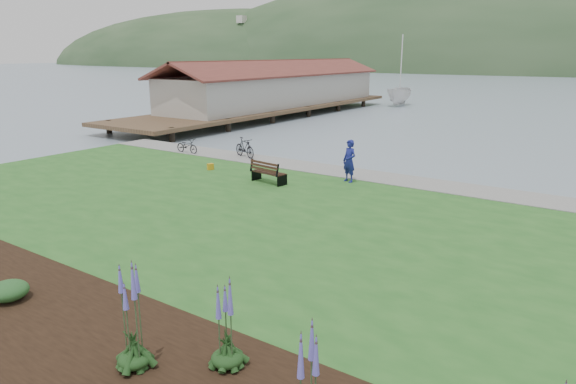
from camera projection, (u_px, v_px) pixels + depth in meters
The scene contains 14 objects.
ground at pixel (281, 220), 19.20m from camera, with size 600.00×600.00×0.00m, color gray.
lawn at pixel (247, 230), 17.56m from camera, with size 34.00×20.00×0.40m, color #265E21.
shoreline_path at pixel (364, 175), 24.58m from camera, with size 34.00×2.20×0.03m, color gray.
garden_bed at pixel (110, 362), 9.66m from camera, with size 24.00×4.40×0.04m, color black.
pier_pavilion at pixel (277, 88), 51.33m from camera, with size 8.00×36.00×5.40m.
park_bench at pixel (267, 172), 22.93m from camera, with size 1.78×0.94×1.05m.
person at pixel (349, 157), 23.01m from camera, with size 0.82×0.56×2.26m, color navy.
bicycle_a at pixel (187, 146), 29.90m from camera, with size 1.61×0.56×0.84m, color black.
bicycle_b at pixel (245, 148), 28.59m from camera, with size 1.84×0.53×1.11m, color black.
sailboat at pixel (399, 106), 60.88m from camera, with size 9.81×9.99×25.86m, color silver.
pannier at pixel (210, 167), 25.66m from camera, with size 0.19×0.29×0.31m, color gold.
echium_0 at pixel (131, 320), 9.25m from camera, with size 0.62×0.62×2.35m.
echium_1 at pixel (226, 331), 9.35m from camera, with size 0.62×0.62×1.93m.
shrub_0 at pixel (9, 291), 12.03m from camera, with size 0.90×0.90×0.45m, color #1E4C21.
Camera 1 is at (10.58, -14.88, 6.06)m, focal length 32.00 mm.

